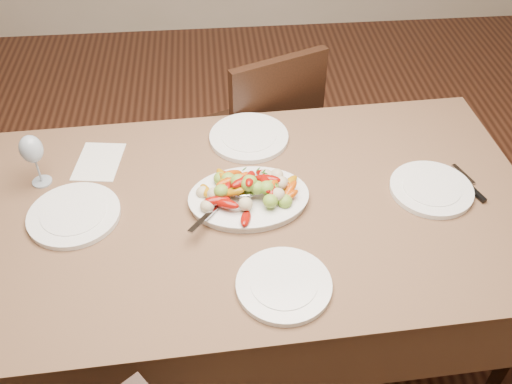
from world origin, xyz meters
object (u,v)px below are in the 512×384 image
object	(u,v)px
serving_platter	(249,199)
plate_left	(74,215)
wine_glass	(35,159)
dining_table	(256,279)
plate_right	(431,189)
plate_near	(284,285)
plate_far	(249,137)
chair_far	(257,133)

from	to	relation	value
serving_platter	plate_left	distance (m)	0.56
wine_glass	dining_table	bearing A→B (deg)	-14.24
plate_left	plate_right	size ratio (longest dim) A/B	1.06
plate_right	plate_near	xyz separation A→B (m)	(-0.54, -0.35, 0.00)
dining_table	plate_right	size ratio (longest dim) A/B	6.71
plate_right	wine_glass	world-z (taller)	wine_glass
plate_left	plate_near	xyz separation A→B (m)	(0.63, -0.34, 0.00)
plate_far	plate_near	bearing A→B (deg)	-86.48
chair_far	plate_right	distance (m)	0.96
serving_platter	wine_glass	world-z (taller)	wine_glass
plate_left	plate_far	size ratio (longest dim) A/B	1.00
plate_near	plate_left	bearing A→B (deg)	151.80
plate_left	wine_glass	size ratio (longest dim) A/B	1.43
dining_table	wine_glass	bearing A→B (deg)	165.76
serving_platter	plate_far	bearing A→B (deg)	85.28
serving_platter	plate_left	size ratio (longest dim) A/B	1.30
plate_near	chair_far	bearing A→B (deg)	88.75
plate_far	plate_near	distance (m)	0.69
dining_table	plate_near	world-z (taller)	plate_near
wine_glass	chair_far	bearing A→B (deg)	36.88
chair_far	plate_far	bearing A→B (deg)	58.68
dining_table	plate_right	distance (m)	0.71
dining_table	serving_platter	xyz separation A→B (m)	(-0.02, 0.02, 0.39)
chair_far	plate_far	size ratio (longest dim) A/B	3.26
dining_table	plate_left	bearing A→B (deg)	179.82
chair_far	wine_glass	distance (m)	1.06
dining_table	chair_far	world-z (taller)	chair_far
serving_platter	plate_right	world-z (taller)	serving_platter
plate_near	serving_platter	bearing A→B (deg)	101.14
plate_right	plate_near	world-z (taller)	same
plate_left	plate_near	distance (m)	0.71
plate_right	wine_glass	size ratio (longest dim) A/B	1.34
dining_table	plate_near	xyz separation A→B (m)	(0.05, -0.34, 0.39)
plate_right	wine_glass	distance (m)	1.32
plate_right	wine_glass	bearing A→B (deg)	172.87
dining_table	serving_platter	bearing A→B (deg)	136.51
dining_table	wine_glass	distance (m)	0.88
plate_far	plate_left	bearing A→B (deg)	-148.87
plate_right	plate_far	world-z (taller)	same
plate_left	plate_right	bearing A→B (deg)	0.81
chair_far	plate_near	distance (m)	1.14
chair_far	serving_platter	size ratio (longest dim) A/B	2.50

